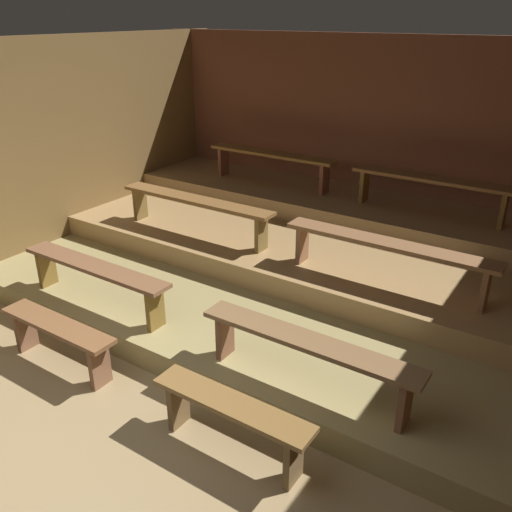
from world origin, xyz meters
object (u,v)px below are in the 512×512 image
bench_floor_right (232,414)px  bench_middle_left (196,205)px  bench_floor_left (58,334)px  bench_middle_right (387,249)px  bench_lower_left (95,273)px  bench_upper_left (271,159)px  bench_lower_right (307,349)px  bench_upper_right (431,185)px

bench_floor_right → bench_middle_left: (-2.09, 2.18, 0.50)m
bench_floor_left → bench_middle_right: bearing=46.3°
bench_lower_left → bench_middle_right: bench_middle_right is taller
bench_floor_right → bench_upper_left: bearing=118.5°
bench_lower_right → bench_floor_left: bearing=-162.7°
bench_floor_right → bench_lower_left: size_ratio=0.70×
bench_lower_right → bench_upper_left: size_ratio=0.96×
bench_middle_right → bench_upper_right: (-0.08, 1.51, 0.23)m
bench_lower_left → bench_lower_right: bearing=0.0°
bench_middle_right → bench_lower_right: bearing=-90.2°
bench_floor_left → bench_upper_left: size_ratio=0.67×
bench_floor_left → bench_lower_right: 2.19m
bench_lower_right → bench_upper_left: bench_upper_left is taller
bench_lower_left → bench_lower_right: (2.31, 0.00, 0.00)m
bench_upper_left → bench_upper_right: size_ratio=1.00×
bench_floor_left → bench_lower_left: size_ratio=0.70×
bench_floor_right → bench_upper_right: (0.15, 3.69, 0.74)m
bench_middle_left → bench_upper_right: bench_upper_right is taller
bench_floor_right → bench_middle_right: (0.23, 2.18, 0.50)m
bench_upper_left → bench_lower_left: bearing=-91.5°
bench_floor_left → bench_lower_left: bench_lower_left is taller
bench_floor_right → bench_middle_right: bearing=83.9°
bench_lower_right → bench_middle_right: 1.56m
bench_floor_right → bench_lower_right: size_ratio=0.70×
bench_lower_left → bench_floor_right: bearing=-17.3°
bench_floor_left → bench_middle_left: 2.25m
bench_floor_right → bench_middle_left: 3.06m
bench_floor_right → bench_upper_left: 4.27m
bench_floor_right → bench_upper_left: size_ratio=0.67×
bench_floor_left → bench_lower_left: bearing=109.4°
bench_middle_left → bench_middle_right: 2.32m
bench_upper_left → bench_upper_right: (2.15, 0.00, 0.00)m
bench_lower_left → bench_middle_left: bearing=90.2°
bench_middle_left → bench_upper_right: size_ratio=1.11×
bench_floor_right → bench_upper_right: bench_upper_right is taller
bench_floor_left → bench_upper_right: bench_upper_right is taller
bench_middle_right → bench_lower_left: bearing=-146.4°
bench_floor_left → bench_lower_left: (-0.23, 0.65, 0.26)m
bench_floor_right → bench_middle_left: bench_middle_left is taller
bench_lower_right → bench_upper_left: 3.81m
bench_floor_left → bench_upper_right: 4.27m
bench_floor_left → bench_upper_left: bearing=92.3°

